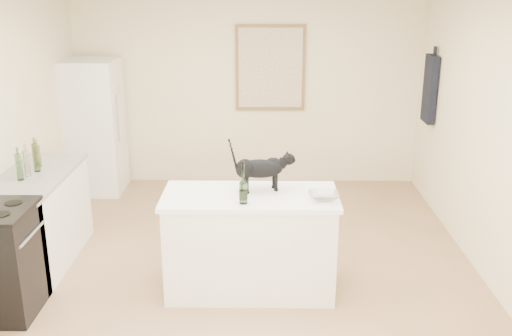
# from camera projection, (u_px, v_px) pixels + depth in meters

# --- Properties ---
(floor) EXTENTS (5.50, 5.50, 0.00)m
(floor) POSITION_uv_depth(u_px,v_px,m) (240.00, 277.00, 5.43)
(floor) COLOR #A67958
(floor) RESTS_ON ground
(wall_back) EXTENTS (4.50, 0.00, 4.50)m
(wall_back) POSITION_uv_depth(u_px,v_px,m) (247.00, 87.00, 7.65)
(wall_back) COLOR beige
(wall_back) RESTS_ON ground
(wall_front) EXTENTS (4.50, 0.00, 4.50)m
(wall_front) POSITION_uv_depth(u_px,v_px,m) (212.00, 320.00, 2.42)
(wall_front) COLOR beige
(wall_front) RESTS_ON ground
(wall_right) EXTENTS (0.00, 5.50, 5.50)m
(wall_right) POSITION_uv_depth(u_px,v_px,m) (501.00, 144.00, 5.01)
(wall_right) COLOR beige
(wall_right) RESTS_ON ground
(island_base) EXTENTS (1.44, 0.67, 0.86)m
(island_base) POSITION_uv_depth(u_px,v_px,m) (250.00, 245.00, 5.11)
(island_base) COLOR white
(island_base) RESTS_ON floor
(island_top) EXTENTS (1.50, 0.70, 0.04)m
(island_top) POSITION_uv_depth(u_px,v_px,m) (250.00, 197.00, 4.97)
(island_top) COLOR white
(island_top) RESTS_ON island_base
(left_cabinets) EXTENTS (0.60, 1.40, 0.86)m
(left_cabinets) POSITION_uv_depth(u_px,v_px,m) (39.00, 221.00, 5.61)
(left_cabinets) COLOR white
(left_cabinets) RESTS_ON floor
(left_countertop) EXTENTS (0.62, 1.44, 0.04)m
(left_countertop) POSITION_uv_depth(u_px,v_px,m) (33.00, 177.00, 5.47)
(left_countertop) COLOR gray
(left_countertop) RESTS_ON left_cabinets
(fridge) EXTENTS (0.68, 0.68, 1.70)m
(fridge) POSITION_uv_depth(u_px,v_px,m) (94.00, 127.00, 7.43)
(fridge) COLOR white
(fridge) RESTS_ON floor
(artwork_frame) EXTENTS (0.90, 0.03, 1.10)m
(artwork_frame) POSITION_uv_depth(u_px,v_px,m) (270.00, 68.00, 7.54)
(artwork_frame) COLOR brown
(artwork_frame) RESTS_ON wall_back
(artwork_canvas) EXTENTS (0.82, 0.00, 1.02)m
(artwork_canvas) POSITION_uv_depth(u_px,v_px,m) (270.00, 68.00, 7.52)
(artwork_canvas) COLOR beige
(artwork_canvas) RESTS_ON wall_back
(hanging_garment) EXTENTS (0.08, 0.34, 0.80)m
(hanging_garment) POSITION_uv_depth(u_px,v_px,m) (430.00, 89.00, 6.92)
(hanging_garment) COLOR black
(hanging_garment) RESTS_ON wall_right
(black_cat) EXTENTS (0.54, 0.28, 0.36)m
(black_cat) POSITION_uv_depth(u_px,v_px,m) (260.00, 171.00, 4.99)
(black_cat) COLOR black
(black_cat) RESTS_ON island_top
(wine_bottle) EXTENTS (0.07, 0.07, 0.32)m
(wine_bottle) POSITION_uv_depth(u_px,v_px,m) (243.00, 185.00, 4.72)
(wine_bottle) COLOR #265321
(wine_bottle) RESTS_ON island_top
(glass_bowl) EXTENTS (0.26, 0.26, 0.06)m
(glass_bowl) POSITION_uv_depth(u_px,v_px,m) (324.00, 196.00, 4.83)
(glass_bowl) COLOR silver
(glass_bowl) RESTS_ON island_top
(fridge_paper) EXTENTS (0.01, 0.12, 0.16)m
(fridge_paper) POSITION_uv_depth(u_px,v_px,m) (119.00, 90.00, 7.32)
(fridge_paper) COLOR silver
(fridge_paper) RESTS_ON fridge
(counter_bottle_cluster) EXTENTS (0.12, 0.45, 0.27)m
(counter_bottle_cluster) POSITION_uv_depth(u_px,v_px,m) (30.00, 161.00, 5.45)
(counter_bottle_cluster) COLOR #1B4617
(counter_bottle_cluster) RESTS_ON left_countertop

